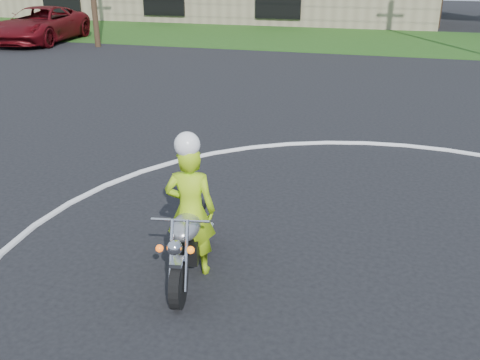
# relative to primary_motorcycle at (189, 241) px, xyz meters

# --- Properties ---
(grass_strip) EXTENTS (120.00, 10.00, 0.02)m
(grass_strip) POSITION_rel_primary_motorcycle_xyz_m (2.96, 24.67, -0.54)
(grass_strip) COLOR #1E4714
(grass_strip) RESTS_ON ground
(primary_motorcycle) EXTENTS (0.75, 2.14, 1.13)m
(primary_motorcycle) POSITION_rel_primary_motorcycle_xyz_m (0.00, 0.00, 0.00)
(primary_motorcycle) COLOR black
(primary_motorcycle) RESTS_ON ground
(rider_primary_grp) EXTENTS (0.76, 0.57, 2.10)m
(rider_primary_grp) POSITION_rel_primary_motorcycle_xyz_m (-0.01, 0.14, 0.46)
(rider_primary_grp) COLOR #A5D716
(rider_primary_grp) RESTS_ON ground
(pickup_grp) EXTENTS (3.69, 6.82, 1.82)m
(pickup_grp) POSITION_rel_primary_motorcycle_xyz_m (-15.70, 19.28, 0.36)
(pickup_grp) COLOR #590A10
(pickup_grp) RESTS_ON ground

